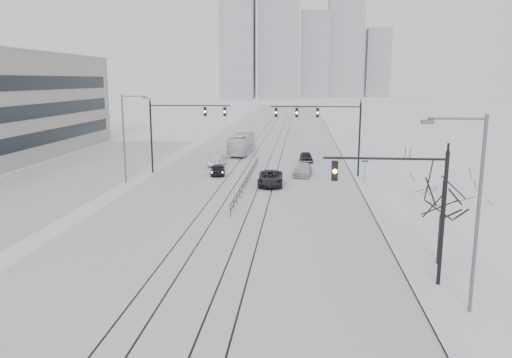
# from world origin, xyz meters

# --- Properties ---
(ground) EXTENTS (500.00, 500.00, 0.00)m
(ground) POSITION_xyz_m (0.00, 0.00, 0.00)
(ground) COLOR silver
(ground) RESTS_ON ground
(road) EXTENTS (22.00, 260.00, 0.02)m
(road) POSITION_xyz_m (0.00, 60.00, 0.01)
(road) COLOR silver
(road) RESTS_ON ground
(sidewalk_east) EXTENTS (5.00, 260.00, 0.16)m
(sidewalk_east) POSITION_xyz_m (13.50, 60.00, 0.08)
(sidewalk_east) COLOR white
(sidewalk_east) RESTS_ON ground
(curb) EXTENTS (0.10, 260.00, 0.12)m
(curb) POSITION_xyz_m (11.05, 60.00, 0.06)
(curb) COLOR gray
(curb) RESTS_ON ground
(parking_strip) EXTENTS (14.00, 60.00, 0.03)m
(parking_strip) POSITION_xyz_m (-20.00, 35.00, 0.01)
(parking_strip) COLOR silver
(parking_strip) RESTS_ON ground
(tram_rails) EXTENTS (5.30, 180.00, 0.01)m
(tram_rails) POSITION_xyz_m (-0.00, 40.00, 0.02)
(tram_rails) COLOR black
(tram_rails) RESTS_ON ground
(skyline) EXTENTS (96.00, 48.00, 72.00)m
(skyline) POSITION_xyz_m (5.02, 273.63, 30.65)
(skyline) COLOR #90979E
(skyline) RESTS_ON ground
(traffic_mast_near) EXTENTS (6.10, 0.37, 7.00)m
(traffic_mast_near) POSITION_xyz_m (10.79, 6.00, 4.56)
(traffic_mast_near) COLOR black
(traffic_mast_near) RESTS_ON ground
(traffic_mast_ne) EXTENTS (9.60, 0.37, 8.00)m
(traffic_mast_ne) POSITION_xyz_m (8.15, 34.99, 5.76)
(traffic_mast_ne) COLOR black
(traffic_mast_ne) RESTS_ON ground
(traffic_mast_nw) EXTENTS (9.10, 0.37, 8.00)m
(traffic_mast_nw) POSITION_xyz_m (-8.52, 36.00, 5.57)
(traffic_mast_nw) COLOR black
(traffic_mast_nw) RESTS_ON ground
(street_light_east) EXTENTS (2.73, 0.25, 9.00)m
(street_light_east) POSITION_xyz_m (12.70, 3.00, 5.21)
(street_light_east) COLOR #595B60
(street_light_east) RESTS_ON ground
(street_light_west) EXTENTS (2.73, 0.25, 9.00)m
(street_light_west) POSITION_xyz_m (-12.20, 30.00, 5.21)
(street_light_west) COLOR #595B60
(street_light_west) RESTS_ON ground
(bare_tree) EXTENTS (4.40, 4.40, 6.10)m
(bare_tree) POSITION_xyz_m (13.20, 9.00, 4.49)
(bare_tree) COLOR black
(bare_tree) RESTS_ON ground
(median_fence) EXTENTS (0.06, 24.00, 1.00)m
(median_fence) POSITION_xyz_m (0.00, 30.00, 0.53)
(median_fence) COLOR black
(median_fence) RESTS_ON ground
(street_sign) EXTENTS (0.70, 0.06, 2.40)m
(street_sign) POSITION_xyz_m (11.80, 32.00, 1.61)
(street_sign) COLOR #595B60
(street_sign) RESTS_ON ground
(sedan_sb_inner) EXTENTS (2.05, 4.01, 1.31)m
(sedan_sb_inner) POSITION_xyz_m (-3.83, 35.12, 0.65)
(sedan_sb_inner) COLOR black
(sedan_sb_inner) RESTS_ON ground
(sedan_sb_outer) EXTENTS (1.93, 4.57, 1.47)m
(sedan_sb_outer) POSITION_xyz_m (-4.88, 41.04, 0.73)
(sedan_sb_outer) COLOR #BABEC2
(sedan_sb_outer) RESTS_ON ground
(sedan_nb_front) EXTENTS (2.62, 5.35, 1.46)m
(sedan_nb_front) POSITION_xyz_m (2.33, 30.12, 0.73)
(sedan_nb_front) COLOR black
(sedan_nb_front) RESTS_ON ground
(sedan_nb_right) EXTENTS (2.35, 4.77, 1.33)m
(sedan_nb_right) POSITION_xyz_m (5.57, 35.63, 0.67)
(sedan_nb_right) COLOR silver
(sedan_nb_right) RESTS_ON ground
(sedan_nb_far) EXTENTS (1.83, 3.87, 1.28)m
(sedan_nb_far) POSITION_xyz_m (6.00, 45.10, 0.64)
(sedan_nb_far) COLOR black
(sedan_nb_far) RESTS_ON ground
(box_truck) EXTENTS (2.88, 10.25, 2.82)m
(box_truck) POSITION_xyz_m (-3.06, 51.19, 1.41)
(box_truck) COLOR silver
(box_truck) RESTS_ON ground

